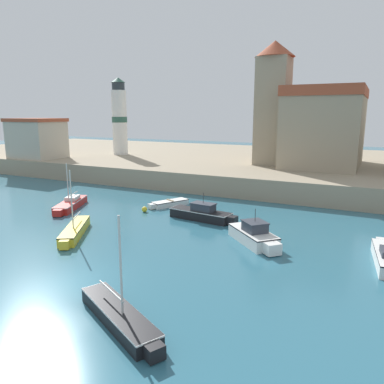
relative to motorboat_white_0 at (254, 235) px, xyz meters
The scene contains 12 objects.
ground_plane 12.79m from the motorboat_white_0, 124.24° to the right, with size 200.00×200.00×0.00m, color #2D667A.
quay_seawall 33.45m from the motorboat_white_0, 102.41° to the left, with size 120.00×40.00×2.30m, color gray.
motorboat_white_0 is the anchor object (origin of this frame).
sailboat_red_1 18.90m from the motorboat_white_0, behind, with size 3.58×6.13×4.40m.
motorboat_black_2 6.89m from the motorboat_white_0, 147.04° to the left, with size 6.26×2.19×2.39m.
dinghy_white_4 12.68m from the motorboat_white_0, 148.07° to the left, with size 2.76×4.20×0.63m.
sailboat_black_5 12.75m from the motorboat_white_0, 99.39° to the right, with size 5.96×3.74×4.95m.
sailboat_yellow_6 13.26m from the motorboat_white_0, 160.92° to the right, with size 4.02×5.85×5.00m.
mooring_buoy 12.24m from the motorboat_white_0, 162.37° to the left, with size 0.52×0.52×0.52m, color yellow.
church 27.46m from the motorboat_white_0, 90.64° to the left, with size 13.44×14.37×15.61m.
lighthouse 41.36m from the motorboat_white_0, 140.12° to the left, with size 2.47×2.47×12.32m.
harbor_shed_near_wharf 42.64m from the motorboat_white_0, 157.63° to the left, with size 7.63×5.92×5.96m.
Camera 1 is at (14.46, -13.74, 8.94)m, focal length 35.00 mm.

